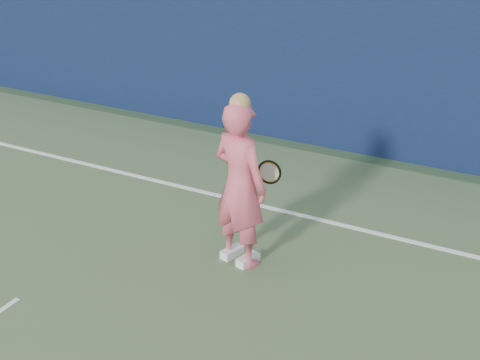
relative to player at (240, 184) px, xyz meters
The scene contains 3 objects.
backstop_wall 4.13m from the player, 113.22° to the left, with size 24.00×0.40×2.50m, color #0B1934.
player is the anchor object (origin of this frame).
racket 0.46m from the player, 76.58° to the left, with size 0.52×0.13×0.28m.
Camera 1 is at (4.61, -2.90, 3.92)m, focal length 50.00 mm.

